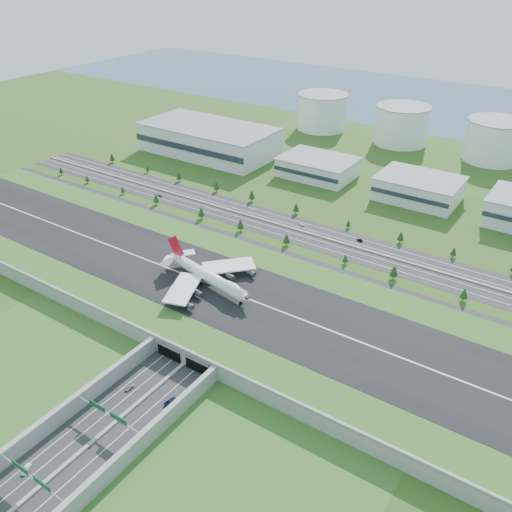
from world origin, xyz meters
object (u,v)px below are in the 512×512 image
Objects in this scene: fuel_tank_a at (322,112)px; car_2 at (171,401)px; car_5 at (360,240)px; car_1 at (26,469)px; car_4 at (160,195)px; car_7 at (301,224)px; car_0 at (130,388)px; boeing_747 at (208,276)px.

car_2 is at bearing -71.01° from fuel_tank_a.
fuel_tank_a is 11.69× the size of car_5.
car_1 reaches higher than car_5.
car_4 reaches higher than car_7.
fuel_tank_a reaches higher than car_7.
fuel_tank_a is 228.27m from car_7.
car_5 is at bearing -83.14° from car_2.
car_0 is 178.91m from car_7.
boeing_747 reaches higher than car_0.
car_0 is at bearing 64.33° from car_1.
car_0 is at bearing 22.57° from car_7.
car_2 is at bearing 12.42° from car_5.
car_0 is 181.64m from car_5.
car_4 is (-129.22, 212.02, -0.04)m from car_1.
car_5 is (5.73, 176.01, -0.14)m from car_2.
car_0 is 0.91× the size of car_1.
car_0 is (110.88, -385.32, -16.64)m from fuel_tank_a.
car_4 reaches higher than car_0.
car_1 is at bearing 21.16° from car_7.
boeing_747 is at bearing 105.04° from car_0.
fuel_tank_a is 11.01× the size of car_7.
car_1 is 229.82m from car_7.
car_7 is at bearing 101.95° from boeing_747.
car_5 is (40.76, 105.47, -12.99)m from boeing_747.
car_7 is at bearing 69.25° from car_1.
boeing_747 reaches higher than car_1.
car_0 reaches higher than car_5.
boeing_747 is 76.79m from car_0.
car_4 is at bearing 96.72° from car_1.
car_2 is 1.41× the size of car_5.
fuel_tank_a reaches higher than car_2.
car_2 is (20.44, 3.73, 0.10)m from car_0.
car_4 is at bearing -37.50° from car_2.
car_0 is at bearing -130.52° from car_4.
boeing_747 is 113.82m from car_5.
car_5 is at bearing 58.67° from car_1.
car_5 is at bearing 79.77° from boeing_747.
car_4 is 157.44m from car_5.
car_2 is (131.32, -381.59, -16.54)m from fuel_tank_a.
car_1 is (13.67, -125.42, -12.91)m from boeing_747.
car_1 is at bearing 7.59° from car_5.
car_4 reaches higher than car_5.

